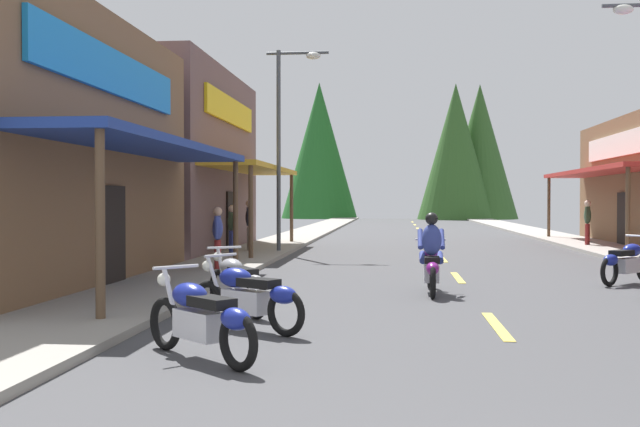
{
  "coord_description": "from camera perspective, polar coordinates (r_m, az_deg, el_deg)",
  "views": [
    {
      "loc": [
        -1.46,
        -2.75,
        1.81
      ],
      "look_at": [
        -4.26,
        24.89,
        1.3
      ],
      "focal_mm": 41.49,
      "sensor_mm": 36.0,
      "label": 1
    }
  ],
  "objects": [
    {
      "name": "ground",
      "position": [
        29.69,
        8.59,
        -2.55
      ],
      "size": [
        9.83,
        83.67,
        0.1
      ],
      "primitive_type": "cube",
      "color": "#424244"
    },
    {
      "name": "sidewalk_left",
      "position": [
        30.0,
        -3.08,
        -2.29
      ],
      "size": [
        2.32,
        83.67,
        0.12
      ],
      "primitive_type": "cube",
      "color": "gray",
      "rests_on": "ground"
    },
    {
      "name": "pedestrian_strolling",
      "position": [
        18.29,
        -7.9,
        -1.66
      ],
      "size": [
        0.3,
        0.57,
        1.64
      ],
      "rotation": [
        0.0,
        0.0,
        0.1
      ],
      "color": "maroon",
      "rests_on": "ground"
    },
    {
      "name": "treeline_backdrop",
      "position": [
        72.26,
        7.7,
        4.65
      ],
      "size": [
        22.82,
        12.56,
        13.38
      ],
      "color": "#274F23",
      "rests_on": "ground"
    },
    {
      "name": "motorcycle_parked_left_0",
      "position": [
        8.5,
        -9.19,
        -7.9
      ],
      "size": [
        1.65,
        1.51,
        1.04
      ],
      "rotation": [
        0.0,
        0.0,
        2.4
      ],
      "color": "black",
      "rests_on": "ground"
    },
    {
      "name": "pedestrian_waiting",
      "position": [
        24.79,
        -5.47,
        -0.69
      ],
      "size": [
        0.26,
        0.57,
        1.8
      ],
      "rotation": [
        0.0,
        0.0,
        3.13
      ],
      "color": "#726659",
      "rests_on": "ground"
    },
    {
      "name": "rider_cruising_lead",
      "position": [
        14.36,
        8.59,
        -3.57
      ],
      "size": [
        0.6,
        2.14,
        1.57
      ],
      "rotation": [
        0.0,
        0.0,
        1.56
      ],
      "color": "black",
      "rests_on": "ground"
    },
    {
      "name": "centerline_dashes",
      "position": [
        32.28,
        8.36,
        -2.16
      ],
      "size": [
        0.16,
        58.35,
        0.01
      ],
      "color": "#E0C64C",
      "rests_on": "ground"
    },
    {
      "name": "motorcycle_parked_left_1",
      "position": [
        10.32,
        -5.65,
        -6.3
      ],
      "size": [
        1.84,
        1.26,
        1.04
      ],
      "rotation": [
        0.0,
        0.0,
        2.56
      ],
      "color": "black",
      "rests_on": "ground"
    },
    {
      "name": "streetlamp_left",
      "position": [
        24.77,
        -2.54,
        6.96
      ],
      "size": [
        2.08,
        0.3,
        6.79
      ],
      "color": "#474C51",
      "rests_on": "ground"
    },
    {
      "name": "pedestrian_by_shop",
      "position": [
        23.77,
        -6.81,
        -1.02
      ],
      "size": [
        0.41,
        0.51,
        1.64
      ],
      "rotation": [
        0.0,
        0.0,
        0.53
      ],
      "color": "#333F8C",
      "rests_on": "ground"
    },
    {
      "name": "storefront_left_far",
      "position": [
        27.07,
        -13.85,
        3.89
      ],
      "size": [
        8.47,
        9.95,
        6.33
      ],
      "color": "brown",
      "rests_on": "ground"
    },
    {
      "name": "motorcycle_parked_left_2",
      "position": [
        11.92,
        -6.41,
        -5.31
      ],
      "size": [
        1.34,
        1.79,
        1.04
      ],
      "rotation": [
        0.0,
        0.0,
        2.2
      ],
      "color": "black",
      "rests_on": "ground"
    },
    {
      "name": "motorcycle_parked_right_4",
      "position": [
        17.22,
        22.58,
        -3.42
      ],
      "size": [
        1.57,
        1.6,
        1.04
      ],
      "rotation": [
        0.0,
        0.0,
        0.8
      ],
      "color": "black",
      "rests_on": "ground"
    },
    {
      "name": "pedestrian_browsing",
      "position": [
        29.6,
        19.93,
        -0.47
      ],
      "size": [
        0.39,
        0.52,
        1.8
      ],
      "rotation": [
        0.0,
        0.0,
        5.83
      ],
      "color": "maroon",
      "rests_on": "ground"
    },
    {
      "name": "sidewalk_right",
      "position": [
        30.59,
        20.04,
        -2.29
      ],
      "size": [
        2.32,
        83.67,
        0.12
      ],
      "primitive_type": "cube",
      "color": "#9E9991",
      "rests_on": "ground"
    }
  ]
}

